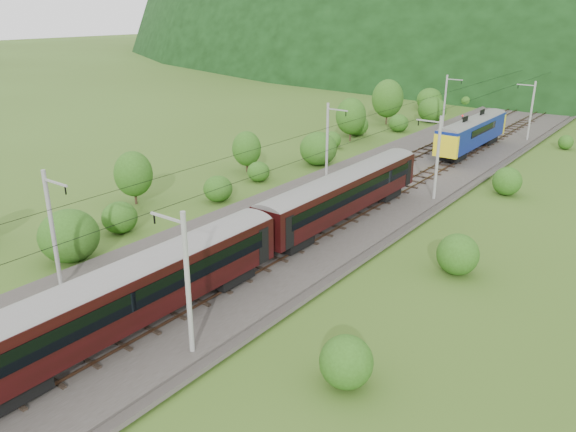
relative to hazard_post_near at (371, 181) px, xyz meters
The scene contains 13 objects.
ground 31.19m from the hazard_post_near, 89.57° to the right, with size 600.00×600.00×0.00m, color #3A551A.
railbed 21.20m from the hazard_post_near, 89.37° to the right, with size 14.00×220.00×0.30m, color #38332D.
track_left 21.30m from the hazard_post_near, 95.84° to the right, with size 2.40×220.00×0.27m.
track_right 21.35m from the hazard_post_near, 82.91° to the right, with size 2.40×220.00×0.27m.
catenary_left 6.84m from the hazard_post_near, behind, with size 2.54×192.28×8.00m.
catenary_right 7.25m from the hazard_post_near, ahead, with size 2.54×192.28×8.00m.
overhead_wires 22.00m from the hazard_post_near, 89.37° to the right, with size 4.83×198.00×0.03m.
mountain_ridge 294.30m from the hazard_post_near, 114.01° to the left, with size 336.00×280.00×132.00m, color black.
hazard_post_near is the anchor object (origin of this frame).
hazard_post_far 8.23m from the hazard_post_near, 85.01° to the left, with size 0.18×0.18×1.69m, color red.
signal 35.74m from the hazard_post_near, 96.46° to the left, with size 0.21×0.21×1.91m.
vegetation_left 14.80m from the hazard_post_near, 151.34° to the right, with size 12.29×147.66×7.08m.
vegetation_right 33.25m from the hazard_post_near, 67.57° to the right, with size 5.76×105.13×3.11m.
Camera 1 is at (25.84, -17.49, 17.71)m, focal length 35.00 mm.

